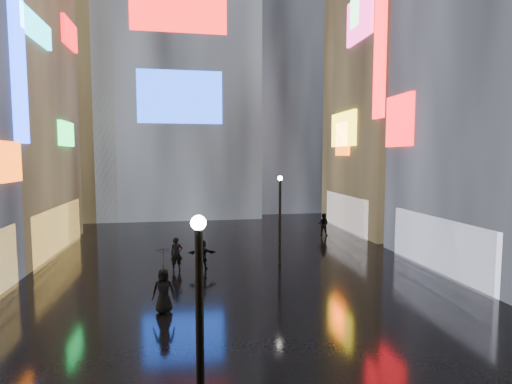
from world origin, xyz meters
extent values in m
plane|color=black|center=(0.00, 20.00, 0.00)|extent=(140.00, 140.00, 0.00)
cube|color=#FF5B0C|center=(-10.85, 18.32, 6.06)|extent=(0.25, 2.24, 1.94)
cube|color=#143DFF|center=(-10.85, 20.00, 11.00)|extent=(0.25, 1.40, 8.00)
cube|color=#FFC659|center=(-11.10, 26.00, 1.50)|extent=(0.20, 10.00, 3.00)
cube|color=#1CFF56|center=(-10.85, 27.82, 7.91)|extent=(0.25, 3.00, 1.71)
cube|color=#1AE2FF|center=(-10.85, 22.61, 13.61)|extent=(0.25, 4.84, 1.37)
cube|color=#FF0C12|center=(-10.85, 29.70, 15.31)|extent=(0.25, 3.32, 1.94)
cube|color=white|center=(11.10, 17.00, 1.50)|extent=(0.20, 9.00, 3.00)
cube|color=#FF0C12|center=(10.85, 21.12, 8.58)|extent=(0.25, 2.99, 3.26)
cube|color=#FF0C12|center=(10.85, 24.00, 14.00)|extent=(0.25, 1.40, 10.00)
cube|color=black|center=(16.00, 30.00, 14.00)|extent=(10.00, 12.00, 28.00)
cube|color=white|center=(11.10, 30.00, 1.50)|extent=(0.20, 9.00, 3.00)
cube|color=yellow|center=(10.85, 30.32, 8.66)|extent=(0.25, 4.92, 2.91)
cube|color=#FF3297|center=(10.85, 27.51, 17.02)|extent=(0.25, 4.36, 3.46)
cube|color=#FF5B0C|center=(10.85, 30.44, 7.84)|extent=(0.25, 2.63, 2.87)
cube|color=#1CFF56|center=(10.85, 28.19, 17.94)|extent=(0.25, 1.69, 2.90)
cube|color=black|center=(-3.00, 44.00, 21.00)|extent=(16.00, 14.00, 42.00)
cube|color=#194CFF|center=(-3.00, 36.90, 12.00)|extent=(8.00, 0.20, 5.00)
cube|color=black|center=(9.00, 46.00, 17.00)|extent=(12.00, 12.00, 34.00)
cube|color=black|center=(-14.00, 42.00, 13.00)|extent=(10.00, 10.00, 26.00)
cylinder|color=black|center=(-2.33, 5.07, 2.50)|extent=(0.16, 0.16, 5.00)
sphere|color=white|center=(-2.33, 5.07, 5.05)|extent=(0.30, 0.30, 0.30)
cylinder|color=black|center=(2.87, 20.20, 2.50)|extent=(0.16, 0.16, 5.00)
sphere|color=white|center=(2.87, 20.20, 5.05)|extent=(0.30, 0.30, 0.30)
imported|color=black|center=(-3.51, 13.58, 0.91)|extent=(0.92, 0.63, 1.81)
imported|color=black|center=(-1.73, 19.63, 0.85)|extent=(1.60, 0.59, 1.70)
imported|color=black|center=(-3.13, 19.67, 0.92)|extent=(0.75, 0.57, 1.84)
imported|color=black|center=(8.29, 27.84, 0.89)|extent=(1.09, 1.02, 1.78)
imported|color=black|center=(-3.51, 13.58, 2.24)|extent=(1.11, 1.10, 0.86)
camera|label=1|loc=(-2.54, -2.49, 6.30)|focal=28.00mm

